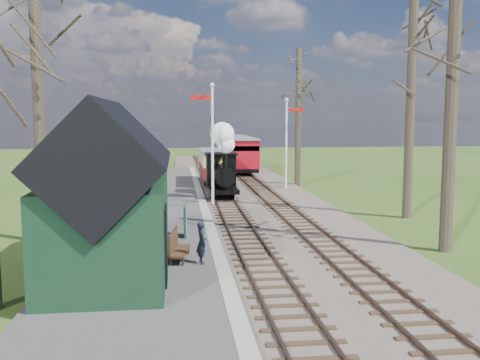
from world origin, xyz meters
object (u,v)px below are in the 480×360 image
object	(u,v)px
locomotive	(222,165)
person	(202,243)
semaphore_far	(287,136)
semaphore_near	(211,135)
station_shed	(110,200)
bench	(176,246)
red_carriage_b	(234,150)
coach	(215,165)
sign_board	(185,222)
red_carriage_a	(241,154)

from	to	relation	value
locomotive	person	world-z (taller)	locomotive
semaphore_far	person	bearing A→B (deg)	-109.58
locomotive	person	xyz separation A→B (m)	(-1.76, -13.78, -1.07)
semaphore_near	semaphore_far	size ratio (longest dim) A/B	1.09
station_shed	locomotive	world-z (taller)	station_shed
station_shed	bench	size ratio (longest dim) A/B	3.88
locomotive	red_carriage_b	world-z (taller)	locomotive
locomotive	red_carriage_b	xyz separation A→B (m)	(2.61, 18.33, -0.29)
coach	locomotive	bearing A→B (deg)	-90.11
locomotive	sign_board	distance (m)	10.38
semaphore_near	red_carriage_b	bearing A→B (deg)	80.81
person	semaphore_near	bearing A→B (deg)	-16.93
coach	red_carriage_b	world-z (taller)	red_carriage_b
semaphore_near	red_carriage_b	xyz separation A→B (m)	(3.37, 20.83, -2.01)
sign_board	semaphore_far	bearing A→B (deg)	64.14
semaphore_near	coach	xyz separation A→B (m)	(0.77, 8.56, -2.22)
station_shed	locomotive	bearing A→B (deg)	73.54
sign_board	person	world-z (taller)	person
semaphore_near	sign_board	size ratio (longest dim) A/B	5.69
red_carriage_b	bench	xyz separation A→B (m)	(-5.12, -31.59, -0.99)
red_carriage_b	semaphore_far	bearing A→B (deg)	-83.18
red_carriage_b	person	bearing A→B (deg)	-97.76
locomotive	red_carriage_a	distance (m)	13.09
coach	semaphore_far	bearing A→B (deg)	-30.33
locomotive	red_carriage_a	xyz separation A→B (m)	(2.61, 12.83, -0.29)
station_shed	coach	xyz separation A→B (m)	(4.30, 20.56, -0.87)
semaphore_far	bench	size ratio (longest dim) A/B	3.52
locomotive	coach	bearing A→B (deg)	89.89
semaphore_near	locomotive	distance (m)	3.13
coach	semaphore_near	bearing A→B (deg)	-95.13
station_shed	red_carriage_a	world-z (taller)	station_shed
coach	bench	size ratio (longest dim) A/B	4.02
semaphore_near	person	bearing A→B (deg)	-95.09
person	station_shed	bearing A→B (deg)	94.13
red_carriage_a	coach	bearing A→B (deg)	-111.01
red_carriage_b	station_shed	bearing A→B (deg)	-101.86
semaphore_near	red_carriage_b	size ratio (longest dim) A/B	1.12
red_carriage_a	sign_board	size ratio (longest dim) A/B	5.07
coach	red_carriage_a	distance (m)	7.26
red_carriage_a	person	xyz separation A→B (m)	(-4.37, -26.61, -0.78)
red_carriage_a	person	bearing A→B (deg)	-99.33
semaphore_near	sign_board	world-z (taller)	semaphore_near
semaphore_near	red_carriage_a	distance (m)	15.82
semaphore_far	sign_board	size ratio (longest dim) A/B	5.23
semaphore_far	red_carriage_b	xyz separation A→B (m)	(-1.77, 14.83, -1.74)
coach	red_carriage_b	size ratio (longest dim) A/B	1.18
sign_board	person	distance (m)	3.73
locomotive	sign_board	xyz separation A→B (m)	(-2.20, -10.08, -1.15)
bench	person	size ratio (longest dim) A/B	1.30
red_carriage_a	bench	distance (m)	26.60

